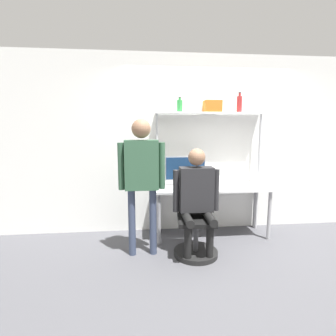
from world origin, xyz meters
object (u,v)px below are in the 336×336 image
person_standing (142,170)px  bottle_red (239,104)px  person_seated (197,194)px  office_chair (196,232)px  laptop (192,183)px  cell_phone (209,187)px  storage_box (212,106)px  monitor (185,170)px  bottle_green (180,106)px

person_standing → bottle_red: bottle_red is taller
person_standing → bottle_red: 1.83m
person_seated → office_chair: bearing=85.2°
laptop → office_chair: (-0.04, -0.51, -0.52)m
cell_phone → storage_box: (0.10, 0.25, 1.17)m
storage_box → cell_phone: bearing=-110.9°
bottle_red → cell_phone: bearing=-153.6°
cell_phone → storage_box: storage_box is taller
monitor → laptop: bearing=-71.1°
office_chair → person_seated: (-0.00, -0.05, 0.51)m
monitor → cell_phone: (0.31, -0.20, -0.23)m
person_seated → bottle_green: bearing=97.3°
cell_phone → bottle_green: bottle_green is taller
cell_phone → laptop: bearing=176.0°
monitor → laptop: 0.26m
person_seated → person_standing: (-0.67, 0.11, 0.29)m
person_standing → office_chair: bearing=-4.8°
bottle_red → person_seated: bearing=-135.1°
cell_phone → bottle_red: bottle_red is taller
laptop → person_seated: person_seated is taller
office_chair → storage_box: bearing=62.9°
monitor → bottle_green: size_ratio=2.86×
cell_phone → person_seated: bearing=-118.1°
monitor → person_seated: size_ratio=0.45×
monitor → person_standing: (-0.65, -0.64, 0.11)m
person_standing → cell_phone: bearing=24.5°
person_standing → bottle_green: size_ratio=8.09×
bottle_red → monitor: bearing=-176.5°
bottle_red → storage_box: bottle_red is taller
cell_phone → office_chair: size_ratio=0.16×
laptop → storage_box: size_ratio=1.47×
bottle_green → office_chair: bearing=-81.9°
monitor → laptop: size_ratio=1.68×
monitor → laptop: (0.06, -0.18, -0.17)m
monitor → storage_box: bearing=7.1°
office_chair → storage_box: (0.38, 0.74, 1.63)m
person_seated → bottle_red: size_ratio=4.63×
laptop → person_seated: (-0.04, -0.56, -0.01)m
monitor → office_chair: 0.98m
monitor → person_standing: bearing=-135.6°
person_seated → bottle_red: bottle_red is taller
storage_box → person_seated: bearing=-115.9°
monitor → storage_box: 1.02m
bottle_green → person_seated: bearing=-82.7°
cell_phone → office_chair: 0.73m
bottle_green → cell_phone: bearing=-32.7°
storage_box → bottle_red: bearing=0.0°
cell_phone → person_standing: size_ratio=0.09×
monitor → person_seated: (0.02, -0.74, -0.18)m
office_chair → person_standing: (-0.67, 0.06, 0.81)m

